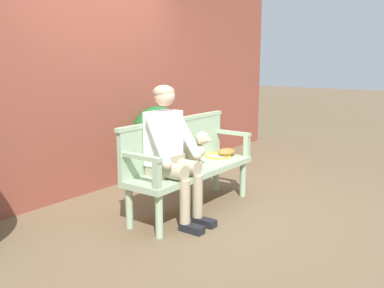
{
  "coord_description": "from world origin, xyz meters",
  "views": [
    {
      "loc": [
        -3.46,
        -2.57,
        1.58
      ],
      "look_at": [
        0.0,
        0.0,
        0.72
      ],
      "focal_mm": 39.93,
      "sensor_mm": 36.0,
      "label": 1
    }
  ],
  "objects_px": {
    "baseball_glove": "(227,152)",
    "dog_on_bench": "(194,149)",
    "garden_bench": "(192,173)",
    "person_seated": "(170,148)",
    "tennis_racket": "(217,155)"
  },
  "relations": [
    {
      "from": "person_seated",
      "to": "tennis_racket",
      "type": "bearing_deg",
      "value": 5.57
    },
    {
      "from": "baseball_glove",
      "to": "dog_on_bench",
      "type": "bearing_deg",
      "value": -155.95
    },
    {
      "from": "person_seated",
      "to": "baseball_glove",
      "type": "relative_size",
      "value": 6.09
    },
    {
      "from": "tennis_racket",
      "to": "baseball_glove",
      "type": "distance_m",
      "value": 0.12
    },
    {
      "from": "dog_on_bench",
      "to": "baseball_glove",
      "type": "distance_m",
      "value": 0.68
    },
    {
      "from": "tennis_racket",
      "to": "baseball_glove",
      "type": "height_order",
      "value": "baseball_glove"
    },
    {
      "from": "person_seated",
      "to": "dog_on_bench",
      "type": "xyz_separation_m",
      "value": [
        0.39,
        0.01,
        -0.08
      ]
    },
    {
      "from": "person_seated",
      "to": "tennis_racket",
      "type": "xyz_separation_m",
      "value": [
        0.97,
        0.09,
        -0.26
      ]
    },
    {
      "from": "person_seated",
      "to": "tennis_racket",
      "type": "relative_size",
      "value": 2.39
    },
    {
      "from": "garden_bench",
      "to": "person_seated",
      "type": "xyz_separation_m",
      "value": [
        -0.37,
        -0.01,
        0.33
      ]
    },
    {
      "from": "person_seated",
      "to": "dog_on_bench",
      "type": "height_order",
      "value": "person_seated"
    },
    {
      "from": "baseball_glove",
      "to": "tennis_racket",
      "type": "bearing_deg",
      "value": 162.75
    },
    {
      "from": "garden_bench",
      "to": "baseball_glove",
      "type": "xyz_separation_m",
      "value": [
        0.69,
        0.01,
        0.11
      ]
    },
    {
      "from": "dog_on_bench",
      "to": "tennis_racket",
      "type": "xyz_separation_m",
      "value": [
        0.57,
        0.09,
        -0.18
      ]
    },
    {
      "from": "garden_bench",
      "to": "tennis_racket",
      "type": "relative_size",
      "value": 2.93
    }
  ]
}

